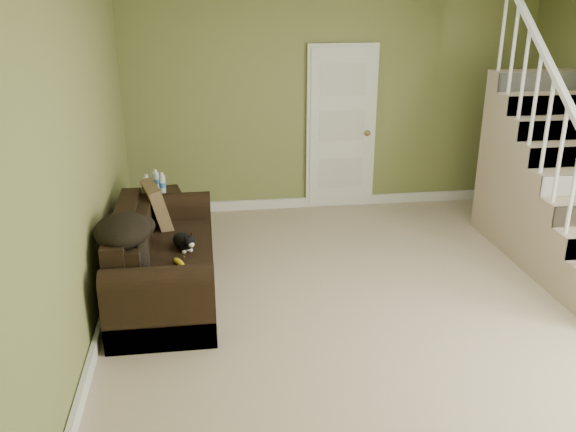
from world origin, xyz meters
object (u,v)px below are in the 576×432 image
object	(u,v)px
sofa	(161,264)
banana	(179,262)
side_table	(158,221)
cat	(183,242)

from	to	relation	value
sofa	banana	world-z (taller)	sofa
sofa	banana	xyz separation A→B (m)	(0.18, -0.33, 0.15)
sofa	banana	size ratio (longest dim) A/B	10.64
side_table	banana	world-z (taller)	side_table
side_table	cat	distance (m)	1.11
side_table	sofa	bearing A→B (deg)	-85.51
sofa	cat	world-z (taller)	sofa
side_table	cat	size ratio (longest dim) A/B	2.04
side_table	banana	distance (m)	1.40
cat	banana	distance (m)	0.32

